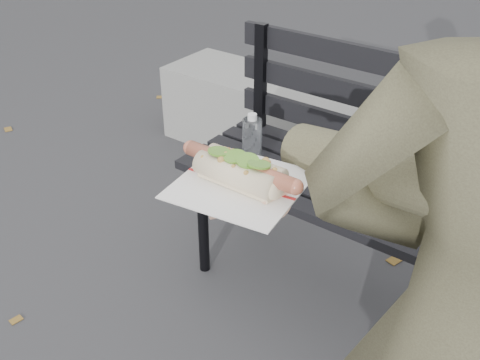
# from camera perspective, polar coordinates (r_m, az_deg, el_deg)

# --- Properties ---
(park_bench) EXTENTS (1.50, 0.44, 0.88)m
(park_bench) POSITION_cam_1_polar(r_m,az_deg,el_deg) (1.83, 16.89, -0.22)
(park_bench) COLOR black
(park_bench) RESTS_ON ground
(concrete_block) EXTENTS (1.20, 0.40, 0.40)m
(concrete_block) POSITION_cam_1_polar(r_m,az_deg,el_deg) (2.91, 3.50, 6.27)
(concrete_block) COLOR slate
(concrete_block) RESTS_ON ground
(person) EXTENTS (0.67, 0.55, 1.57)m
(person) POSITION_cam_1_polar(r_m,az_deg,el_deg) (0.96, 23.05, -15.30)
(person) COLOR #413D2B
(person) RESTS_ON ground
(held_hotdog) EXTENTS (0.62, 0.31, 0.20)m
(held_hotdog) POSITION_cam_1_polar(r_m,az_deg,el_deg) (0.83, 13.19, -0.27)
(held_hotdog) COLOR #413D2B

